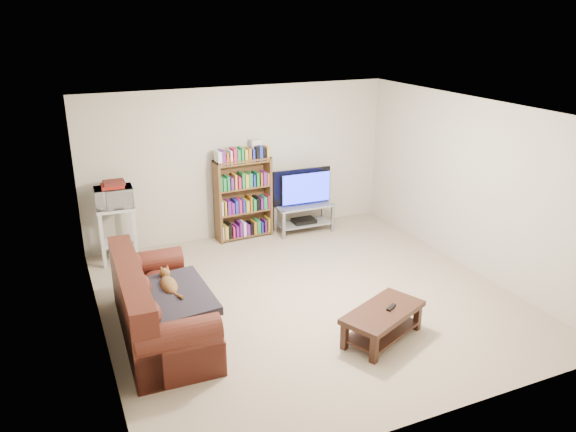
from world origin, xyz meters
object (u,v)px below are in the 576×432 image
sofa (155,312)px  coffee_table (383,319)px  tv_stand (304,213)px  bookshelf (243,198)px

sofa → coffee_table: 2.53m
sofa → tv_stand: sofa is taller
coffee_table → tv_stand: size_ratio=1.18×
tv_stand → bookshelf: bearing=171.2°
tv_stand → bookshelf: 1.07m
coffee_table → bookshelf: (-0.38, 3.50, 0.42)m
coffee_table → bookshelf: bookshelf is taller
sofa → bookshelf: 3.11m
bookshelf → sofa: bearing=-131.6°
bookshelf → tv_stand: bearing=-13.4°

